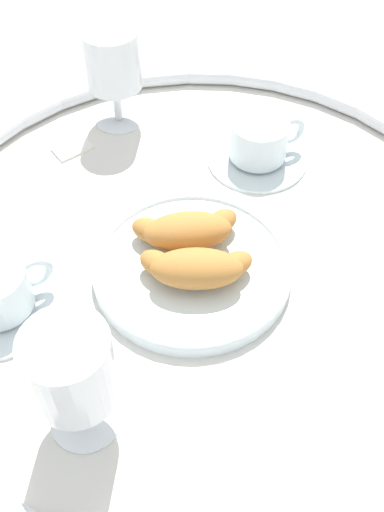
# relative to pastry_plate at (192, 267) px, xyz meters

# --- Properties ---
(ground_plane) EXTENTS (2.20, 2.20, 0.00)m
(ground_plane) POSITION_rel_pastry_plate_xyz_m (0.03, 0.02, -0.01)
(ground_plane) COLOR silver
(table_chrome_rim) EXTENTS (0.71, 0.71, 0.02)m
(table_chrome_rim) POSITION_rel_pastry_plate_xyz_m (0.03, 0.02, 0.00)
(table_chrome_rim) COLOR silver
(table_chrome_rim) RESTS_ON ground_plane
(pastry_plate) EXTENTS (0.23, 0.23, 0.02)m
(pastry_plate) POSITION_rel_pastry_plate_xyz_m (0.00, 0.00, 0.00)
(pastry_plate) COLOR silver
(pastry_plate) RESTS_ON ground_plane
(croissant_large) EXTENTS (0.12, 0.11, 0.04)m
(croissant_large) POSITION_rel_pastry_plate_xyz_m (-0.01, -0.02, 0.03)
(croissant_large) COLOR #BC7A38
(croissant_large) RESTS_ON pastry_plate
(croissant_small) EXTENTS (0.12, 0.11, 0.04)m
(croissant_small) POSITION_rel_pastry_plate_xyz_m (0.01, 0.03, 0.03)
(croissant_small) COLOR #BC7A38
(croissant_small) RESTS_ON pastry_plate
(coffee_cup_near) EXTENTS (0.14, 0.14, 0.06)m
(coffee_cup_near) POSITION_rel_pastry_plate_xyz_m (0.19, 0.10, 0.02)
(coffee_cup_near) COLOR silver
(coffee_cup_near) RESTS_ON ground_plane
(juice_glass_left) EXTENTS (0.08, 0.08, 0.14)m
(juice_glass_left) POSITION_rel_pastry_plate_xyz_m (-0.19, -0.08, 0.08)
(juice_glass_left) COLOR white
(juice_glass_left) RESTS_ON ground_plane
(juice_glass_right) EXTENTS (0.08, 0.08, 0.14)m
(juice_glass_right) POSITION_rel_pastry_plate_xyz_m (0.08, 0.29, 0.08)
(juice_glass_right) COLOR white
(juice_glass_right) RESTS_ON ground_plane
(sugar_packet) EXTENTS (0.05, 0.03, 0.01)m
(sugar_packet) POSITION_rel_pastry_plate_xyz_m (-0.00, 0.27, -0.01)
(sugar_packet) COLOR white
(sugar_packet) RESTS_ON ground_plane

